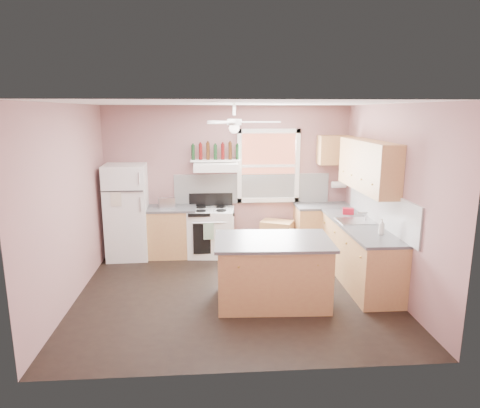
{
  "coord_description": "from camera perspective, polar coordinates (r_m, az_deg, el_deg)",
  "views": [
    {
      "loc": [
        -0.35,
        -5.86,
        2.6
      ],
      "look_at": [
        0.1,
        0.3,
        1.25
      ],
      "focal_mm": 32.0,
      "sensor_mm": 36.0,
      "label": 1
    }
  ],
  "objects": [
    {
      "name": "backsplash_back",
      "position": [
        8.02,
        1.61,
        2.08
      ],
      "size": [
        2.9,
        0.03,
        0.55
      ],
      "primitive_type": "cube",
      "color": "white",
      "rests_on": "wall_back"
    },
    {
      "name": "floor",
      "position": [
        6.42,
        -0.71,
        -11.55
      ],
      "size": [
        4.5,
        4.5,
        0.0
      ],
      "primitive_type": "plane",
      "color": "black",
      "rests_on": "ground"
    },
    {
      "name": "bottle_shelf",
      "position": [
        7.78,
        -3.29,
        5.81
      ],
      "size": [
        0.9,
        0.26,
        0.03
      ],
      "primitive_type": "cube",
      "color": "white",
      "rests_on": "range_hood"
    },
    {
      "name": "toaster",
      "position": [
        7.76,
        -9.74,
        0.17
      ],
      "size": [
        0.31,
        0.22,
        0.18
      ],
      "primitive_type": "cube",
      "rotation": [
        0.0,
        0.0,
        0.23
      ],
      "color": "silver",
      "rests_on": "counter_left"
    },
    {
      "name": "ceiling",
      "position": [
        5.87,
        -0.78,
        13.3
      ],
      "size": [
        4.5,
        4.5,
        0.0
      ],
      "primitive_type": "plane",
      "color": "white",
      "rests_on": "ground"
    },
    {
      "name": "window_frame",
      "position": [
        7.96,
        3.81,
        5.08
      ],
      "size": [
        1.16,
        0.07,
        1.36
      ],
      "primitive_type": "cube",
      "color": "white",
      "rests_on": "wall_back"
    },
    {
      "name": "stove",
      "position": [
        7.84,
        -3.83,
        -3.77
      ],
      "size": [
        0.87,
        0.72,
        0.86
      ],
      "primitive_type": "cube",
      "rotation": [
        0.0,
        0.0,
        -0.1
      ],
      "color": "white",
      "rests_on": "floor"
    },
    {
      "name": "range_hood",
      "position": [
        7.68,
        -3.26,
        4.97
      ],
      "size": [
        0.78,
        0.5,
        0.14
      ],
      "primitive_type": "cube",
      "color": "white",
      "rests_on": "wall_back"
    },
    {
      "name": "refrigerator",
      "position": [
        7.86,
        -14.83,
        -1.0
      ],
      "size": [
        0.74,
        0.73,
        1.69
      ],
      "primitive_type": "cube",
      "rotation": [
        0.0,
        0.0,
        0.04
      ],
      "color": "white",
      "rests_on": "floor"
    },
    {
      "name": "upper_cabinet_corner",
      "position": [
        8.06,
        12.51,
        7.05
      ],
      "size": [
        0.6,
        0.33,
        0.52
      ],
      "primitive_type": "cube",
      "color": "#B07749",
      "rests_on": "wall_back"
    },
    {
      "name": "sink",
      "position": [
        6.98,
        15.14,
        -2.26
      ],
      "size": [
        0.55,
        0.45,
        0.03
      ],
      "primitive_type": "cube",
      "color": "silver",
      "rests_on": "counter_right"
    },
    {
      "name": "counter_right",
      "position": [
        6.8,
        15.68,
        -2.81
      ],
      "size": [
        0.62,
        2.22,
        0.04
      ],
      "primitive_type": "cube",
      "color": "#48484B",
      "rests_on": "base_cabinet_right"
    },
    {
      "name": "wall_back",
      "position": [
        7.99,
        -1.62,
        3.32
      ],
      "size": [
        4.5,
        0.05,
        2.7
      ],
      "primitive_type": "cube",
      "color": "#926564",
      "rests_on": "ground"
    },
    {
      "name": "counter_corner",
      "position": [
        8.04,
        11.07,
        -0.27
      ],
      "size": [
        1.02,
        0.62,
        0.04
      ],
      "primitive_type": "cube",
      "color": "#48484B",
      "rests_on": "base_cabinet_corner"
    },
    {
      "name": "wall_right",
      "position": [
        6.55,
        19.56,
        0.59
      ],
      "size": [
        0.05,
        4.0,
        2.7
      ],
      "primitive_type": "cube",
      "color": "#926564",
      "rests_on": "ground"
    },
    {
      "name": "base_cabinet_left",
      "position": [
        7.9,
        -9.19,
        -3.78
      ],
      "size": [
        0.9,
        0.6,
        0.86
      ],
      "primitive_type": "cube",
      "color": "#B07749",
      "rests_on": "floor"
    },
    {
      "name": "wall_left",
      "position": [
        6.3,
        -21.88,
        -0.03
      ],
      "size": [
        0.05,
        4.0,
        2.7
      ],
      "primitive_type": "cube",
      "color": "#926564",
      "rests_on": "ground"
    },
    {
      "name": "island_top",
      "position": [
        5.81,
        4.43,
        -4.93
      ],
      "size": [
        1.61,
        1.09,
        0.04
      ],
      "primitive_type": "cube",
      "rotation": [
        0.0,
        0.0,
        -0.04
      ],
      "color": "#48484B",
      "rests_on": "island"
    },
    {
      "name": "base_cabinet_right",
      "position": [
        6.93,
        15.54,
        -6.4
      ],
      "size": [
        0.6,
        2.2,
        0.86
      ],
      "primitive_type": "cube",
      "color": "#B07749",
      "rests_on": "floor"
    },
    {
      "name": "soap_bottle",
      "position": [
        6.31,
        18.37,
        -2.88
      ],
      "size": [
        0.09,
        0.09,
        0.23
      ],
      "primitive_type": "imported",
      "rotation": [
        0.0,
        0.0,
        4.69
      ],
      "color": "silver",
      "rests_on": "counter_right"
    },
    {
      "name": "wine_bottles",
      "position": [
        7.77,
        -3.29,
        6.98
      ],
      "size": [
        0.86,
        0.06,
        0.31
      ],
      "color": "#143819",
      "rests_on": "bottle_shelf"
    },
    {
      "name": "backsplash_right",
      "position": [
        6.83,
        18.15,
        -0.33
      ],
      "size": [
        0.03,
        2.6,
        0.55
      ],
      "primitive_type": "cube",
      "color": "white",
      "rests_on": "wall_right"
    },
    {
      "name": "red_caddy",
      "position": [
        7.41,
        14.22,
        -0.93
      ],
      "size": [
        0.2,
        0.16,
        0.1
      ],
      "primitive_type": "cube",
      "rotation": [
        0.0,
        0.0,
        -0.25
      ],
      "color": "#A70E20",
      "rests_on": "counter_right"
    },
    {
      "name": "paper_towel",
      "position": [
        8.21,
        13.05,
        2.53
      ],
      "size": [
        0.26,
        0.12,
        0.12
      ],
      "primitive_type": "cylinder",
      "rotation": [
        0.0,
        1.57,
        0.0
      ],
      "color": "white",
      "rests_on": "wall_back"
    },
    {
      "name": "window_view",
      "position": [
        7.99,
        3.79,
        5.1
      ],
      "size": [
        1.0,
        0.02,
        1.2
      ],
      "primitive_type": "cube",
      "color": "brown",
      "rests_on": "wall_back"
    },
    {
      "name": "base_cabinet_corner",
      "position": [
        8.14,
        10.94,
        -3.36
      ],
      "size": [
        1.0,
        0.6,
        0.86
      ],
      "primitive_type": "cube",
      "color": "#B07749",
      "rests_on": "floor"
    },
    {
      "name": "ceiling_fan_hub",
      "position": [
        5.88,
        -0.77,
        10.86
      ],
      "size": [
        0.2,
        0.2,
        0.08
      ],
      "primitive_type": "cylinder",
      "color": "white",
      "rests_on": "ceiling"
    },
    {
      "name": "counter_left",
      "position": [
        7.79,
        -9.31,
        -0.6
      ],
      "size": [
        0.92,
        0.62,
        0.04
      ],
      "primitive_type": "cube",
      "color": "#48484B",
      "rests_on": "base_cabinet_left"
    },
    {
      "name": "faucet",
      "position": [
        7.01,
        16.41,
        -1.63
      ],
      "size": [
        0.03,
        0.03,
        0.14
      ],
      "primitive_type": "cylinder",
      "color": "silver",
      "rests_on": "sink"
    },
    {
      "name": "upper_cabinet_right",
      "position": [
        6.86,
        16.66,
        4.94
      ],
      "size": [
        0.33,
        1.8,
        0.76
      ],
      "primitive_type": "cube",
      "color": "#B07749",
      "rests_on": "wall_right"
    },
    {
      "name": "island",
      "position": [
        5.96,
        4.36,
        -9.07
      ],
      "size": [
        1.52,
        1.0,
        0.86
      ],
      "primitive_type": "cube",
      "rotation": [
        0.0,
        0.0,
        -0.04
      ],
      "color": "#B07749",
      "rests_on": "floor"
    },
    {
      "name": "cart",
      "position": [
        8.04,
        4.92,
        -4.47
      ],
      "size": [
        0.67,
        0.58,
        0.56
      ],
      "primitive_type": "cube",
      "rotation": [
        0.0,
        0.0,
        -0.42
      ],
      "color": "#B07749",
      "rests_on": "floor"
    }
  ]
}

